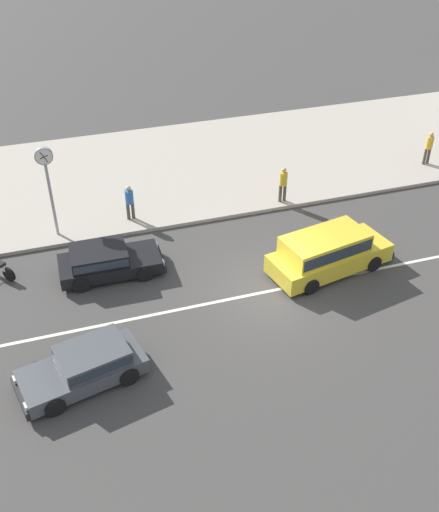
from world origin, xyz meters
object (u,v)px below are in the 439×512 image
(pedestrian_by_shop, at_px, (130,200))
(pedestrian_mid_kerb, at_px, (429,146))
(street_clock, at_px, (46,171))
(pedestrian_far_end, at_px, (283,182))
(hatchback_dark_grey_3, at_px, (86,365))
(hatchback_black_1, at_px, (106,260))
(minivan_yellow_4, at_px, (328,251))

(pedestrian_by_shop, bearing_deg, pedestrian_mid_kerb, 2.63)
(street_clock, height_order, pedestrian_far_end, street_clock)
(hatchback_dark_grey_3, bearing_deg, pedestrian_far_end, 39.49)
(hatchback_black_1, xyz_separation_m, pedestrian_by_shop, (1.53, 3.29, 0.45))
(pedestrian_by_shop, height_order, pedestrian_far_end, pedestrian_far_end)
(minivan_yellow_4, distance_m, pedestrian_far_end, 5.01)
(pedestrian_by_shop, bearing_deg, hatchback_dark_grey_3, -109.17)
(hatchback_black_1, height_order, pedestrian_far_end, pedestrian_far_end)
(street_clock, xyz_separation_m, pedestrian_by_shop, (3.03, 0.26, -1.94))
(hatchback_black_1, xyz_separation_m, street_clock, (-1.50, 3.03, 2.39))
(pedestrian_mid_kerb, bearing_deg, minivan_yellow_4, -143.34)
(street_clock, bearing_deg, pedestrian_mid_kerb, 3.03)
(hatchback_black_1, relative_size, pedestrian_far_end, 2.36)
(pedestrian_mid_kerb, bearing_deg, hatchback_black_1, -166.20)
(hatchback_black_1, bearing_deg, pedestrian_far_end, 18.68)
(minivan_yellow_4, relative_size, pedestrian_far_end, 3.07)
(hatchback_dark_grey_3, bearing_deg, street_clock, 90.86)
(hatchback_black_1, relative_size, street_clock, 1.01)
(hatchback_dark_grey_3, relative_size, pedestrian_mid_kerb, 2.44)
(minivan_yellow_4, height_order, pedestrian_mid_kerb, pedestrian_mid_kerb)
(hatchback_black_1, bearing_deg, street_clock, 116.38)
(minivan_yellow_4, distance_m, street_clock, 10.89)
(pedestrian_by_shop, distance_m, pedestrian_far_end, 6.59)
(pedestrian_mid_kerb, bearing_deg, street_clock, -176.97)
(minivan_yellow_4, relative_size, pedestrian_by_shop, 3.22)
(pedestrian_mid_kerb, relative_size, pedestrian_far_end, 1.01)
(hatchback_black_1, xyz_separation_m, pedestrian_mid_kerb, (16.13, 3.96, 0.51))
(street_clock, relative_size, pedestrian_far_end, 2.34)
(hatchback_black_1, distance_m, pedestrian_mid_kerb, 16.61)
(hatchback_dark_grey_3, height_order, minivan_yellow_4, minivan_yellow_4)
(minivan_yellow_4, bearing_deg, hatchback_black_1, 163.81)
(pedestrian_far_end, bearing_deg, pedestrian_by_shop, 175.15)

